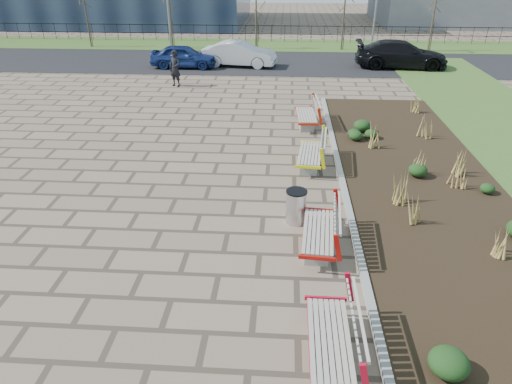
# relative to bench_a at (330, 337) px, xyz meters

# --- Properties ---
(ground) EXTENTS (120.00, 120.00, 0.00)m
(ground) POSITION_rel_bench_a_xyz_m (-3.00, 1.28, -0.50)
(ground) COLOR #73604F
(ground) RESTS_ON ground
(planting_bed) EXTENTS (4.50, 18.00, 0.10)m
(planting_bed) POSITION_rel_bench_a_xyz_m (3.25, 6.28, -0.45)
(planting_bed) COLOR black
(planting_bed) RESTS_ON ground
(planting_curb) EXTENTS (0.16, 18.00, 0.15)m
(planting_curb) POSITION_rel_bench_a_xyz_m (0.92, 6.28, -0.42)
(planting_curb) COLOR gray
(planting_curb) RESTS_ON ground
(grass_verge_far) EXTENTS (80.00, 5.00, 0.04)m
(grass_verge_far) POSITION_rel_bench_a_xyz_m (-3.00, 29.28, -0.48)
(grass_verge_far) COLOR #33511E
(grass_verge_far) RESTS_ON ground
(road) EXTENTS (80.00, 7.00, 0.02)m
(road) POSITION_rel_bench_a_xyz_m (-3.00, 23.28, -0.49)
(road) COLOR black
(road) RESTS_ON ground
(bench_a) EXTENTS (0.91, 2.11, 1.00)m
(bench_a) POSITION_rel_bench_a_xyz_m (0.00, 0.00, 0.00)
(bench_a) COLOR red
(bench_a) RESTS_ON ground
(bench_b) EXTENTS (1.07, 2.17, 1.00)m
(bench_b) POSITION_rel_bench_a_xyz_m (0.00, 3.31, 0.00)
(bench_b) COLOR #AF100B
(bench_b) RESTS_ON ground
(bench_c) EXTENTS (1.10, 2.18, 1.00)m
(bench_c) POSITION_rel_bench_a_xyz_m (0.00, 7.90, 0.00)
(bench_c) COLOR yellow
(bench_c) RESTS_ON ground
(bench_d) EXTENTS (1.02, 2.15, 1.00)m
(bench_d) POSITION_rel_bench_a_xyz_m (0.00, 11.76, 0.00)
(bench_d) COLOR red
(bench_d) RESTS_ON ground
(litter_bin) EXTENTS (0.51, 0.51, 0.87)m
(litter_bin) POSITION_rel_bench_a_xyz_m (-0.50, 4.42, -0.06)
(litter_bin) COLOR #B2B2B7
(litter_bin) RESTS_ON ground
(pedestrian) EXTENTS (0.77, 0.66, 1.79)m
(pedestrian) POSITION_rel_bench_a_xyz_m (-6.45, 17.43, 0.40)
(pedestrian) COLOR black
(pedestrian) RESTS_ON ground
(car_blue) EXTENTS (3.86, 1.58, 1.31)m
(car_blue) POSITION_rel_bench_a_xyz_m (-6.90, 21.60, 0.17)
(car_blue) COLOR navy
(car_blue) RESTS_ON road
(car_silver) EXTENTS (4.52, 2.08, 1.44)m
(car_silver) POSITION_rel_bench_a_xyz_m (-3.63, 22.20, 0.24)
(car_silver) COLOR silver
(car_silver) RESTS_ON road
(car_black) EXTENTS (5.42, 2.47, 1.54)m
(car_black) POSITION_rel_bench_a_xyz_m (5.91, 22.40, 0.29)
(car_black) COLOR black
(car_black) RESTS_ON road
(tree_a) EXTENTS (1.40, 1.40, 4.00)m
(tree_a) POSITION_rel_bench_a_xyz_m (-15.00, 27.78, 1.54)
(tree_a) COLOR #4C3D2D
(tree_a) RESTS_ON grass_verge_far
(tree_b) EXTENTS (1.40, 1.40, 4.00)m
(tree_b) POSITION_rel_bench_a_xyz_m (-9.00, 27.78, 1.54)
(tree_b) COLOR #4C3D2D
(tree_b) RESTS_ON grass_verge_far
(tree_c) EXTENTS (1.40, 1.40, 4.00)m
(tree_c) POSITION_rel_bench_a_xyz_m (-3.00, 27.78, 1.54)
(tree_c) COLOR #4C3D2D
(tree_c) RESTS_ON grass_verge_far
(tree_d) EXTENTS (1.40, 1.40, 4.00)m
(tree_d) POSITION_rel_bench_a_xyz_m (3.00, 27.78, 1.54)
(tree_d) COLOR #4C3D2D
(tree_d) RESTS_ON grass_verge_far
(tree_e) EXTENTS (1.40, 1.40, 4.00)m
(tree_e) POSITION_rel_bench_a_xyz_m (9.00, 27.78, 1.54)
(tree_e) COLOR #4C3D2D
(tree_e) RESTS_ON grass_verge_far
(lamp_west) EXTENTS (0.24, 0.60, 6.00)m
(lamp_west) POSITION_rel_bench_a_xyz_m (-9.00, 27.28, 2.54)
(lamp_west) COLOR gray
(lamp_west) RESTS_ON grass_verge_far
(lamp_east) EXTENTS (0.24, 0.60, 6.00)m
(lamp_east) POSITION_rel_bench_a_xyz_m (5.00, 27.28, 2.54)
(lamp_east) COLOR gray
(lamp_east) RESTS_ON grass_verge_far
(railing_fence) EXTENTS (44.00, 0.10, 1.20)m
(railing_fence) POSITION_rel_bench_a_xyz_m (-3.00, 30.78, 0.14)
(railing_fence) COLOR black
(railing_fence) RESTS_ON grass_verge_far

